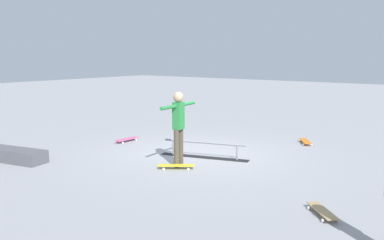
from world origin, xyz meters
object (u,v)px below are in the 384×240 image
Objects in this scene: loose_skateboard_natural at (322,211)px; loose_skateboard_orange at (305,141)px; skate_ledge at (14,155)px; skateboard_main at (176,166)px; loose_skateboard_pink at (127,139)px; grind_rail at (204,151)px; skater_main at (178,123)px.

loose_skateboard_natural and loose_skateboard_orange have the same top height.
loose_skateboard_natural is (-7.13, -0.98, -0.08)m from skate_ledge.
loose_skateboard_orange is at bearing -142.54° from skateboard_main.
skateboard_main is 1.07× the size of loose_skateboard_natural.
loose_skateboard_orange is (-4.29, -2.85, 0.00)m from loose_skateboard_pink.
loose_skateboard_pink is (3.04, -1.48, 0.00)m from skateboard_main.
grind_rail reaches higher than skateboard_main.
skate_ledge is at bearing -9.63° from skateboard_main.
skate_ledge is 7.75m from loose_skateboard_orange.
loose_skateboard_orange is (-1.35, -4.11, -0.92)m from skater_main.
skater_main is 0.95m from skateboard_main.
grind_rail reaches higher than loose_skateboard_pink.
loose_skateboard_orange is (-1.37, -3.08, -0.10)m from grind_rail.
skater_main reaches higher than loose_skateboard_natural.
skateboard_main is (-0.10, 0.22, -0.92)m from skater_main.
skate_ledge is 2.09× the size of loose_skateboard_pink.
loose_skateboard_pink is at bearing -98.46° from skate_ledge.
loose_skateboard_natural is (-3.71, 1.01, -0.92)m from skater_main.
loose_skateboard_natural and loose_skateboard_pink have the same top height.
skateboard_main is at bearing -116.07° from loose_skateboard_pink.
skate_ledge reaches higher than loose_skateboard_orange.
grind_rail is 1.31m from skater_main.
grind_rail reaches higher than skate_ledge.
loose_skateboard_pink is (2.92, -0.24, -0.10)m from grind_rail.
skater_main reaches higher than skate_ledge.
loose_skateboard_natural is (-3.72, 2.04, -0.10)m from grind_rail.
grind_rail reaches higher than loose_skateboard_orange.
loose_skateboard_natural is (-3.61, 0.80, 0.00)m from skateboard_main.
grind_rail is 1.33× the size of skate_ledge.
skate_ledge reaches higher than skateboard_main.
grind_rail is at bearing 174.31° from skater_main.
skate_ledge is at bearing -66.27° from skater_main.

